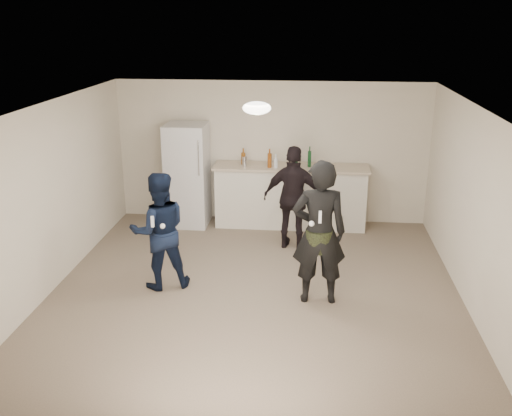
# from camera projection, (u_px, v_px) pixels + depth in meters

# --- Properties ---
(floor) EXTENTS (6.00, 6.00, 0.00)m
(floor) POSITION_uv_depth(u_px,v_px,m) (255.00, 293.00, 7.69)
(floor) COLOR #6B5B4C
(floor) RESTS_ON ground
(ceiling) EXTENTS (6.00, 6.00, 0.00)m
(ceiling) POSITION_uv_depth(u_px,v_px,m) (254.00, 108.00, 6.89)
(ceiling) COLOR silver
(ceiling) RESTS_ON wall_back
(wall_back) EXTENTS (6.00, 0.00, 6.00)m
(wall_back) POSITION_uv_depth(u_px,v_px,m) (271.00, 152.00, 10.12)
(wall_back) COLOR beige
(wall_back) RESTS_ON floor
(wall_front) EXTENTS (6.00, 0.00, 6.00)m
(wall_front) POSITION_uv_depth(u_px,v_px,m) (216.00, 327.00, 4.46)
(wall_front) COLOR beige
(wall_front) RESTS_ON floor
(wall_left) EXTENTS (0.00, 6.00, 6.00)m
(wall_left) POSITION_uv_depth(u_px,v_px,m) (48.00, 199.00, 7.54)
(wall_left) COLOR beige
(wall_left) RESTS_ON floor
(wall_right) EXTENTS (0.00, 6.00, 6.00)m
(wall_right) POSITION_uv_depth(u_px,v_px,m) (476.00, 213.00, 7.03)
(wall_right) COLOR beige
(wall_right) RESTS_ON floor
(counter) EXTENTS (2.60, 0.56, 1.05)m
(counter) POSITION_uv_depth(u_px,v_px,m) (290.00, 197.00, 10.00)
(counter) COLOR silver
(counter) RESTS_ON floor
(counter_top) EXTENTS (2.68, 0.64, 0.04)m
(counter_top) POSITION_uv_depth(u_px,v_px,m) (291.00, 167.00, 9.83)
(counter_top) COLOR beige
(counter_top) RESTS_ON counter
(fridge) EXTENTS (0.70, 0.70, 1.80)m
(fridge) POSITION_uv_depth(u_px,v_px,m) (188.00, 175.00, 9.99)
(fridge) COLOR silver
(fridge) RESTS_ON floor
(fridge_handle) EXTENTS (0.02, 0.02, 0.60)m
(fridge_handle) POSITION_uv_depth(u_px,v_px,m) (198.00, 158.00, 9.48)
(fridge_handle) COLOR silver
(fridge_handle) RESTS_ON fridge
(ceiling_dome) EXTENTS (0.36, 0.36, 0.16)m
(ceiling_dome) POSITION_uv_depth(u_px,v_px,m) (257.00, 108.00, 7.18)
(ceiling_dome) COLOR white
(ceiling_dome) RESTS_ON ceiling
(shaker) EXTENTS (0.08, 0.08, 0.17)m
(shaker) POSITION_uv_depth(u_px,v_px,m) (245.00, 161.00, 9.79)
(shaker) COLOR silver
(shaker) RESTS_ON counter_top
(man) EXTENTS (0.96, 0.86, 1.62)m
(man) POSITION_uv_depth(u_px,v_px,m) (159.00, 231.00, 7.65)
(man) COLOR #0F1E3E
(man) RESTS_ON floor
(woman) EXTENTS (0.72, 0.51, 1.90)m
(woman) POSITION_uv_depth(u_px,v_px,m) (319.00, 233.00, 7.21)
(woman) COLOR black
(woman) RESTS_ON floor
(camo_shorts) EXTENTS (0.34, 0.34, 0.28)m
(camo_shorts) POSITION_uv_depth(u_px,v_px,m) (319.00, 240.00, 7.24)
(camo_shorts) COLOR #283418
(camo_shorts) RESTS_ON woman
(spectator) EXTENTS (1.02, 0.53, 1.66)m
(spectator) POSITION_uv_depth(u_px,v_px,m) (294.00, 198.00, 8.96)
(spectator) COLOR black
(spectator) RESTS_ON floor
(remote_man) EXTENTS (0.04, 0.04, 0.15)m
(remote_man) POSITION_uv_depth(u_px,v_px,m) (153.00, 221.00, 7.31)
(remote_man) COLOR white
(remote_man) RESTS_ON man
(nunchuk_man) EXTENTS (0.07, 0.07, 0.07)m
(nunchuk_man) POSITION_uv_depth(u_px,v_px,m) (163.00, 226.00, 7.35)
(nunchuk_man) COLOR white
(nunchuk_man) RESTS_ON man
(remote_woman) EXTENTS (0.04, 0.04, 0.15)m
(remote_woman) POSITION_uv_depth(u_px,v_px,m) (320.00, 217.00, 6.88)
(remote_woman) COLOR white
(remote_woman) RESTS_ON woman
(nunchuk_woman) EXTENTS (0.07, 0.07, 0.07)m
(nunchuk_woman) POSITION_uv_depth(u_px,v_px,m) (312.00, 224.00, 6.95)
(nunchuk_woman) COLOR white
(nunchuk_woman) RESTS_ON woman
(bottle_cluster) EXTENTS (1.21, 0.27, 0.27)m
(bottle_cluster) POSITION_uv_depth(u_px,v_px,m) (277.00, 160.00, 9.77)
(bottle_cluster) COLOR #13441F
(bottle_cluster) RESTS_ON counter_top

